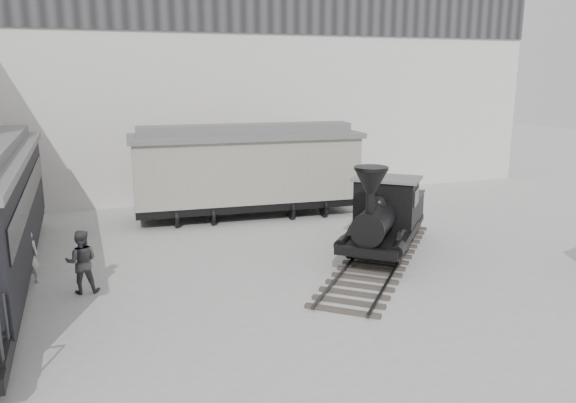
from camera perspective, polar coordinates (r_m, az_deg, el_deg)
name	(u,v)px	position (r m, az deg, el deg)	size (l,w,h in m)	color
ground	(359,302)	(15.77, 7.19, -10.08)	(90.00, 90.00, 0.00)	#9E9E9B
north_wall	(225,85)	(28.67, -6.45, 11.65)	(34.00, 2.51, 11.00)	silver
locomotive	(384,220)	(19.45, 9.68, -1.88)	(7.71, 8.49, 3.33)	#2F2924
boxcar	(247,169)	(24.31, -4.22, 3.33)	(10.01, 3.73, 4.02)	black
visitor_a	(28,257)	(18.32, -24.87, -5.18)	(0.60, 0.39, 1.65)	#B5B4B2
visitor_b	(82,262)	(17.01, -20.23, -5.76)	(0.89, 0.70, 1.84)	#3F4042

